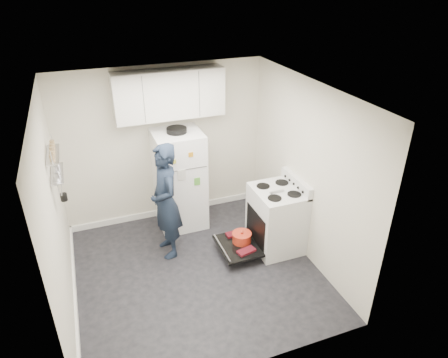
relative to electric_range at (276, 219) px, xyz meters
name	(u,v)px	position (x,y,z in m)	size (l,w,h in m)	color
room	(191,195)	(-1.29, -0.12, 0.74)	(3.21, 3.21, 2.51)	black
electric_range	(276,219)	(0.00, 0.00, 0.00)	(0.66, 0.76, 1.10)	silver
open_oven_door	(239,242)	(-0.55, 0.03, -0.28)	(0.55, 0.70, 0.22)	black
refrigerator	(180,179)	(-1.13, 1.10, 0.32)	(0.72, 0.74, 1.64)	white
upper_cabinets	(169,94)	(-1.16, 1.28, 1.63)	(1.60, 0.33, 0.70)	silver
wall_shelf_rack	(55,164)	(-2.78, 0.34, 1.21)	(0.14, 0.60, 0.61)	#B2B2B7
person	(166,202)	(-1.51, 0.42, 0.38)	(0.62, 0.41, 1.70)	#161F31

